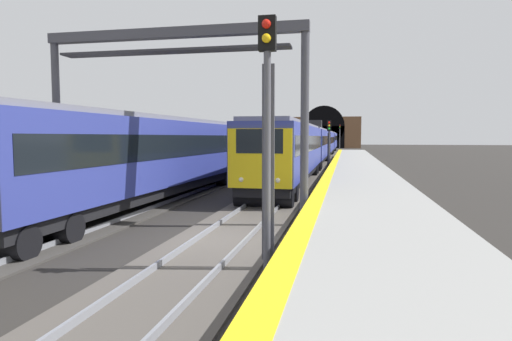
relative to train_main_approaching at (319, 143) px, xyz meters
The scene contains 13 objects.
ground_plane 45.27m from the train_main_approaching, behind, with size 320.00×320.00×0.00m, color #282623.
platform_right 45.44m from the train_main_approaching, behind, with size 112.00×3.83×1.06m, color gray.
platform_right_edge_strip 45.30m from the train_main_approaching, behind, with size 112.00×0.50×0.01m, color yellow.
track_main_line 45.26m from the train_main_approaching, behind, with size 160.00×3.13×0.21m.
track_adjacent_line 45.55m from the train_main_approaching, behind, with size 160.00×2.86×0.21m.
train_main_approaching is the anchor object (origin of this frame).
train_adjacent_platform 28.82m from the train_main_approaching, 169.77° to the left, with size 41.95×3.23×4.86m.
railway_signal_near 47.84m from the train_main_approaching, behind, with size 0.39×0.38×5.66m.
railway_signal_mid 13.58m from the train_main_approaching, behind, with size 0.39×0.38×4.63m.
railway_signal_far 53.23m from the train_main_approaching, ahead, with size 0.39×0.38×6.02m.
overhead_signal_gantry 42.86m from the train_main_approaching, behind, with size 0.70×9.57×6.83m.
tunnel_portal 61.97m from the train_main_approaching, ahead, with size 2.50×19.35×11.23m.
catenary_mast_near 26.72m from the train_main_approaching, 25.80° to the left, with size 0.22×1.82×7.24m.
Camera 1 is at (-12.17, -3.47, 3.06)m, focal length 30.83 mm.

